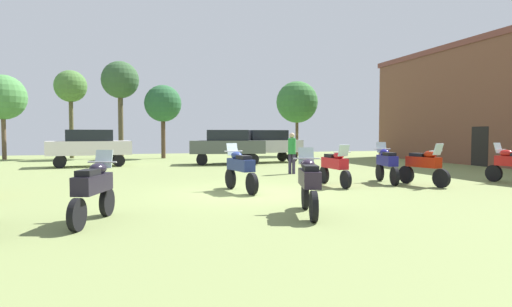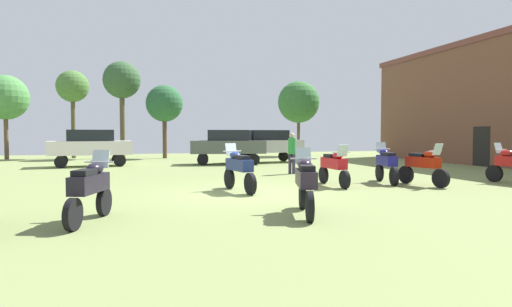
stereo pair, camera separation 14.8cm
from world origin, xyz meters
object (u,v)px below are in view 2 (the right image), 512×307
motorcycle_1 (90,188)px  motorcycle_5 (239,168)px  car_3 (90,145)px  tree_5 (5,98)px  motorcycle_2 (386,163)px  motorcycle_3 (423,165)px  motorcycle_9 (334,165)px  tree_1 (164,104)px  tree_6 (122,81)px  tree_4 (73,88)px  car_1 (267,144)px  motorcycle_10 (306,182)px  person_1 (292,150)px  tree_2 (299,102)px  car_2 (228,144)px

motorcycle_1 → motorcycle_5: bearing=60.4°
car_3 → tree_5: (-6.33, 8.12, 3.09)m
motorcycle_2 → motorcycle_3: size_ratio=1.01×
motorcycle_9 → tree_1: size_ratio=0.42×
tree_6 → tree_4: bearing=167.3°
car_1 → tree_4: size_ratio=0.70×
motorcycle_10 → motorcycle_2: bearing=59.2°
motorcycle_10 → car_1: (4.00, 16.37, 0.45)m
motorcycle_1 → tree_1: bearing=100.4°
car_3 → tree_1: 8.33m
car_1 → tree_4: tree_4 is taller
motorcycle_9 → tree_6: size_ratio=0.32×
car_3 → motorcycle_5: bearing=-162.4°
motorcycle_2 → tree_6: tree_6 is taller
motorcycle_1 → motorcycle_5: size_ratio=0.90×
motorcycle_3 → person_1: bearing=-73.6°
motorcycle_1 → tree_6: tree_6 is taller
tree_1 → tree_2: (10.57, 0.69, 0.38)m
car_3 → tree_5: size_ratio=0.77×
motorcycle_10 → tree_5: bearing=133.1°
car_3 → tree_2: (14.90, 7.26, 3.12)m
motorcycle_9 → car_2: size_ratio=0.49×
motorcycle_5 → tree_2: 21.59m
motorcycle_1 → car_2: bearing=86.0°
motorcycle_2 → car_1: bearing=107.8°
motorcycle_3 → motorcycle_5: (-6.46, 0.27, 0.01)m
tree_2 → tree_4: 17.02m
motorcycle_9 → tree_1: 18.87m
motorcycle_3 → motorcycle_5: size_ratio=0.93×
motorcycle_1 → motorcycle_9: size_ratio=0.91×
person_1 → motorcycle_10: bearing=103.1°
tree_1 → tree_6: 3.56m
motorcycle_10 → motorcycle_9: bearing=73.4°
motorcycle_2 → car_3: car_3 is taller
tree_2 → tree_1: bearing=-176.3°
motorcycle_9 → tree_4: 23.19m
motorcycle_1 → person_1: (7.47, 8.60, 0.37)m
motorcycle_3 → motorcycle_2: bearing=-64.3°
motorcycle_1 → car_2: (5.90, 15.19, 0.46)m
motorcycle_1 → motorcycle_3: 10.93m
car_1 → tree_2: bearing=-40.4°
motorcycle_5 → motorcycle_9: 3.49m
tree_2 → tree_4: size_ratio=0.94×
motorcycle_3 → car_2: bearing=-82.0°
motorcycle_3 → motorcycle_5: motorcycle_5 is taller
motorcycle_9 → car_1: bearing=-96.3°
car_3 → tree_6: bearing=-17.8°
person_1 → tree_6: tree_6 is taller
tree_4 → tree_6: bearing=-12.7°
tree_6 → tree_2: bearing=-1.8°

